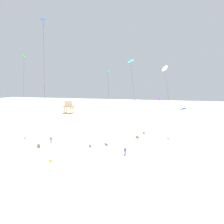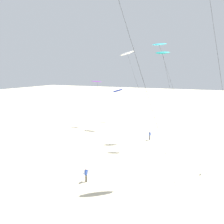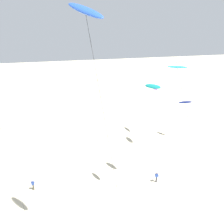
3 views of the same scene
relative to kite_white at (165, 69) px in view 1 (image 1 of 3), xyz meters
name	(u,v)px [view 1 (image 1 of 3)]	position (x,y,z in m)	size (l,w,h in m)	color
ground_plane	(74,160)	(-14.84, -11.36, -16.25)	(260.00, 260.00, 0.00)	beige
kite_white	(165,69)	(0.00, 0.00, 0.00)	(3.42, 6.74, 16.98)	white
kite_green	(24,58)	(-25.89, -8.62, 1.89)	(3.58, 6.60, 18.88)	green
kite_cyan	(131,62)	(-5.59, -7.90, 0.67)	(3.90, 7.07, 17.34)	#33BFE0
kite_blue	(43,20)	(-17.34, -14.72, 6.15)	(3.89, 6.59, 23.36)	blue
kite_teal	(108,72)	(-9.24, -9.21, -1.07)	(2.66, 4.80, 15.67)	teal
kite_purple	(159,97)	(-1.04, 6.99, -6.06)	(1.91, 4.06, 10.47)	purple
kite_navy	(184,109)	(4.41, 4.01, -8.44)	(2.19, 3.60, 8.44)	navy
kite_flyer_nearest	(51,140)	(-23.98, -3.91, -15.36)	(0.59, 0.57, 1.67)	#4C4738
kite_flyer_middle	(125,151)	(-6.55, -7.01, -15.36)	(0.56, 0.54, 1.67)	#33333D
stilt_house	(68,105)	(-40.39, 36.10, -12.18)	(4.66, 3.57, 5.82)	#846647
marker_flag	(50,163)	(-16.20, -16.57, -14.76)	(0.56, 0.05, 2.10)	gray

